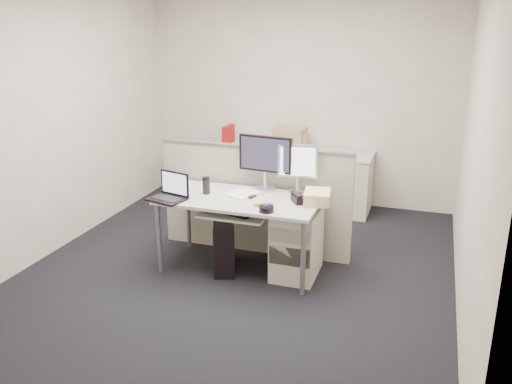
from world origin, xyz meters
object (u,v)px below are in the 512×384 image
(laptop, at_px, (166,188))
(monitor_main, at_px, (265,163))
(desk, at_px, (240,204))
(desk_phone, at_px, (304,198))

(laptop, bearing_deg, monitor_main, 52.08)
(desk, bearing_deg, desk_phone, 7.59)
(monitor_main, relative_size, desk_phone, 2.63)
(desk, xyz_separation_m, desk_phone, (0.60, 0.08, 0.10))
(desk, height_order, laptop, laptop)
(desk, bearing_deg, laptop, -155.70)
(laptop, bearing_deg, desk, 38.46)
(desk_phone, bearing_deg, monitor_main, 117.87)
(desk, distance_m, monitor_main, 0.49)
(monitor_main, distance_m, desk_phone, 0.56)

